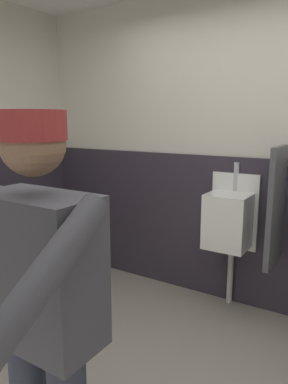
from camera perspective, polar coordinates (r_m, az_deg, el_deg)
name	(u,v)px	position (r m, az deg, el deg)	size (l,w,h in m)	color
wall_back	(254,151)	(3.15, 16.90, 6.15)	(4.88, 0.12, 2.66)	beige
wainscot_band_back	(246,233)	(3.21, 15.82, -6.26)	(4.28, 0.03, 1.28)	#2D2833
urinal_left	(229,220)	(3.07, 13.30, -4.28)	(0.40, 0.34, 1.24)	white
privacy_divider_panel	(276,207)	(2.86, 20.07, -2.21)	(0.04, 0.40, 0.90)	#4C4C51
person	(40,300)	(1.40, -16.07, -16.09)	(0.66, 0.60, 1.62)	#2D3342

